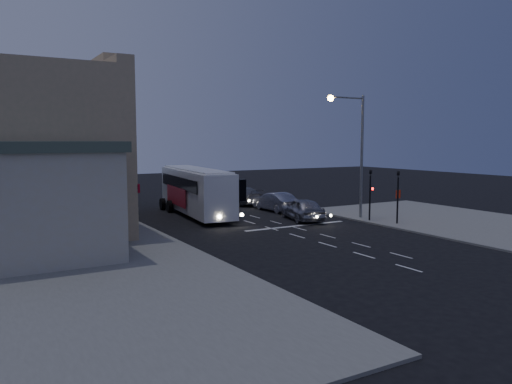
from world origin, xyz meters
TOP-DOWN VIEW (x-y plane):
  - ground at (0.00, 0.00)m, footprint 120.00×120.00m
  - sidewalk_near at (13.00, -4.00)m, footprint 12.00×24.00m
  - sidewalk_far at (-13.00, 8.00)m, footprint 12.00×50.00m
  - road_markings at (1.29, 3.31)m, footprint 8.00×30.55m
  - tour_bus at (-2.01, 10.02)m, footprint 3.80×12.23m
  - car_suv at (3.82, 3.80)m, footprint 3.06×5.21m
  - car_sedan_a at (4.64, 8.87)m, footprint 1.73×4.79m
  - car_sedan_b at (4.24, 14.34)m, footprint 2.38×5.57m
  - traffic_signal_main at (7.60, 0.78)m, footprint 0.25×0.35m
  - traffic_signal_side at (8.30, -1.20)m, footprint 0.18×0.15m
  - regulatory_sign at (9.30, -0.24)m, footprint 0.45×0.12m
  - streetlight at (7.34, 2.20)m, footprint 3.32×0.44m
  - main_building at (-13.96, 8.00)m, footprint 10.12×12.00m
  - low_building_south at (-14.50, -0.50)m, footprint 7.40×5.40m
  - low_building_north at (-13.50, 20.00)m, footprint 9.40×9.40m
  - street_tree at (-8.21, 15.02)m, footprint 4.00×4.00m

SIDE VIEW (x-z plane):
  - ground at x=0.00m, z-range 0.00..0.00m
  - road_markings at x=1.29m, z-range 0.00..0.01m
  - sidewalk_near at x=13.00m, z-range 0.00..0.12m
  - sidewalk_far at x=-13.00m, z-range 0.00..0.12m
  - car_sedan_a at x=4.64m, z-range 0.00..1.57m
  - car_sedan_b at x=4.24m, z-range 0.00..1.60m
  - car_suv at x=3.82m, z-range 0.00..1.67m
  - regulatory_sign at x=9.30m, z-range 0.50..2.70m
  - tour_bus at x=-2.01m, z-range 0.15..3.84m
  - traffic_signal_main at x=7.60m, z-range 0.37..4.47m
  - traffic_signal_side at x=8.30m, z-range 0.37..4.47m
  - low_building_south at x=-14.50m, z-range 0.15..5.85m
  - low_building_north at x=-13.50m, z-range 0.14..6.64m
  - street_tree at x=-8.21m, z-range 1.40..7.60m
  - main_building at x=-13.96m, z-range -0.34..10.66m
  - streetlight at x=7.34m, z-range 1.23..10.23m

